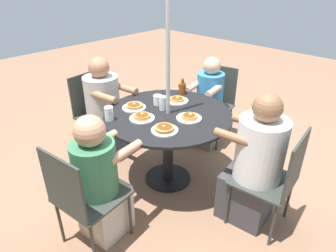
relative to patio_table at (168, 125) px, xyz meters
name	(u,v)px	position (x,y,z in m)	size (l,w,h in m)	color
ground_plane	(168,178)	(0.00, 0.00, -0.64)	(12.00, 12.00, 0.00)	#8C664C
patio_table	(168,125)	(0.00, 0.00, 0.00)	(1.21, 1.21, 0.76)	black
umbrella_pole	(168,78)	(0.00, 0.00, 0.47)	(0.04, 0.04, 2.22)	#ADADB2
patio_chair_north	(215,99)	(0.20, -1.04, -0.12)	(0.53, 0.53, 0.91)	#333833
diner_north	(208,106)	(0.16, -0.87, -0.14)	(0.39, 0.51, 1.09)	gray
patio_chair_east	(95,108)	(1.05, 0.13, -0.12)	(0.51, 0.51, 0.91)	#333833
diner_east	(106,113)	(0.87, 0.11, -0.12)	(0.59, 0.43, 1.15)	slate
patio_chair_south	(81,195)	(-0.13, 1.05, -0.12)	(0.51, 0.51, 0.91)	#333833
diner_south	(100,183)	(-0.11, 0.87, -0.13)	(0.38, 0.53, 1.09)	beige
patio_chair_west	(276,177)	(-1.06, -0.12, -0.12)	(0.50, 0.50, 0.91)	#333833
diner_west	(254,167)	(-0.88, -0.10, -0.10)	(0.54, 0.42, 1.18)	#3D3D42
pancake_plate_a	(177,100)	(0.12, -0.26, 0.14)	(0.23, 0.23, 0.05)	silver
pancake_plate_b	(189,117)	(-0.22, -0.04, 0.14)	(0.23, 0.23, 0.05)	silver
pancake_plate_c	(164,129)	(-0.22, 0.27, 0.14)	(0.23, 0.23, 0.05)	silver
pancake_plate_d	(142,117)	(0.09, 0.25, 0.14)	(0.23, 0.23, 0.05)	silver
pancake_plate_e	(134,107)	(0.31, 0.15, 0.14)	(0.23, 0.23, 0.05)	silver
syrup_bottle	(182,88)	(0.22, -0.45, 0.19)	(0.10, 0.07, 0.17)	brown
coffee_cup	(158,100)	(0.21, -0.07, 0.17)	(0.09, 0.09, 0.10)	white
drinking_glass_a	(109,114)	(0.28, 0.46, 0.19)	(0.08, 0.08, 0.13)	silver
drinking_glass_b	(163,103)	(0.09, -0.03, 0.19)	(0.07, 0.07, 0.13)	silver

